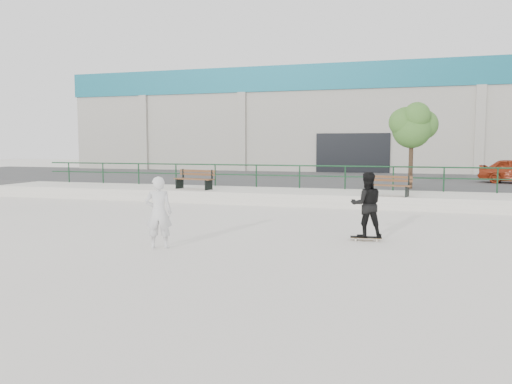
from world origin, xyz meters
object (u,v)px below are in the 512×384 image
(bench_left, at_px, (195,179))
(seated_skater, at_px, (159,213))
(skateboard, at_px, (366,238))
(tree, at_px, (413,125))
(standing_skater, at_px, (367,205))
(bench_right, at_px, (389,186))

(bench_left, height_order, seated_skater, seated_skater)
(bench_left, distance_m, skateboard, 10.62)
(skateboard, bearing_deg, bench_left, 130.63)
(tree, xyz_separation_m, seated_skater, (-5.77, -12.42, -2.44))
(bench_left, distance_m, standing_skater, 10.59)
(skateboard, relative_size, standing_skater, 0.48)
(bench_left, height_order, skateboard, bench_left)
(skateboard, relative_size, seated_skater, 0.47)
(skateboard, xyz_separation_m, seated_skater, (-4.58, -2.39, 0.78))
(bench_right, distance_m, tree, 4.28)
(bench_right, distance_m, skateboard, 6.65)
(bench_right, relative_size, standing_skater, 1.05)
(tree, distance_m, skateboard, 10.60)
(standing_skater, relative_size, seated_skater, 0.97)
(bench_left, xyz_separation_m, bench_right, (8.17, -0.54, -0.04))
(bench_right, height_order, standing_skater, standing_skater)
(bench_left, relative_size, skateboard, 2.40)
(bench_right, bearing_deg, standing_skater, -81.05)
(bench_right, relative_size, tree, 0.46)
(bench_right, relative_size, seated_skater, 1.02)
(standing_skater, distance_m, seated_skater, 5.16)
(bench_left, xyz_separation_m, seated_skater, (3.24, -9.52, -0.07))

